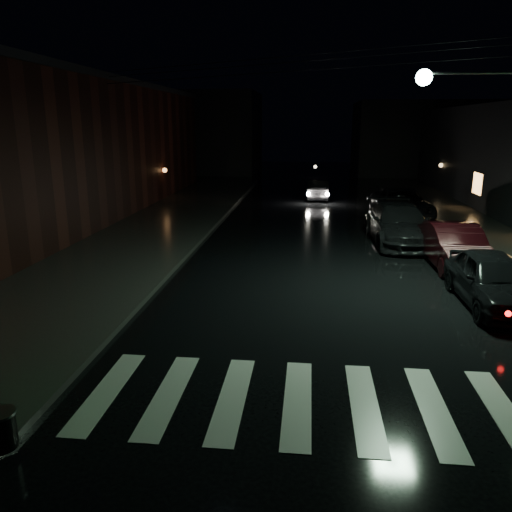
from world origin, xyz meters
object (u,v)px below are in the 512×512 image
(parked_car_a, at_px, (493,280))
(parked_car_b, at_px, (455,246))
(parked_car_c, at_px, (398,224))
(oncoming_car, at_px, (318,190))
(parked_car_d, at_px, (401,205))

(parked_car_a, distance_m, parked_car_b, 3.83)
(parked_car_a, relative_size, parked_car_b, 0.95)
(parked_car_c, bearing_deg, oncoming_car, 102.50)
(parked_car_b, xyz_separation_m, parked_car_d, (-0.30, 8.98, 0.05))
(parked_car_b, bearing_deg, oncoming_car, 104.34)
(parked_car_c, height_order, oncoming_car, parked_car_c)
(parked_car_a, bearing_deg, parked_car_b, 89.38)
(parked_car_b, height_order, parked_car_d, parked_car_d)
(parked_car_c, relative_size, parked_car_d, 0.97)
(parked_car_a, xyz_separation_m, parked_car_d, (-0.30, 12.81, 0.06))
(parked_car_a, xyz_separation_m, parked_car_b, (0.00, 3.83, 0.01))
(parked_car_a, relative_size, oncoming_car, 1.13)
(parked_car_a, distance_m, oncoming_car, 20.36)
(parked_car_a, height_order, parked_car_b, parked_car_b)
(parked_car_d, distance_m, oncoming_car, 8.21)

